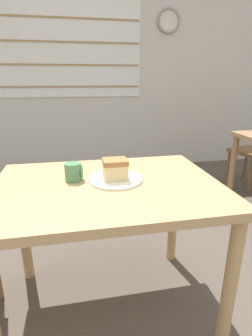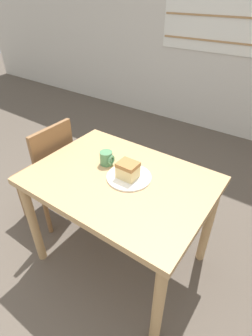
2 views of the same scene
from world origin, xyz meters
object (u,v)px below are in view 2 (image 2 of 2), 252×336
Objects in this scene: dining_table_near at (120,192)px; plate at (129,177)px; chair_near_window at (49,172)px; coffee_mug at (107,158)px; cake_slice at (128,170)px.

plate is at bearing 35.29° from dining_table_near.
coffee_mug is at bearing 94.69° from chair_near_window.
cake_slice reaches higher than coffee_mug.
coffee_mug is (-0.20, 0.04, 0.04)m from plate.
chair_near_window is at bearing 179.94° from cake_slice.
cake_slice is at bearing -101.89° from plate.
coffee_mug reaches higher than plate.
chair_near_window is 10.20× the size of coffee_mug.
cake_slice is at bearing 27.49° from dining_table_near.
plate is 0.06m from cake_slice.
coffee_mug is (-0.19, 0.05, -0.02)m from cake_slice.
chair_near_window reaches higher than coffee_mug.
dining_table_near is 0.13m from plate.
cake_slice is 0.20m from coffee_mug.
chair_near_window is at bearing 178.18° from dining_table_near.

